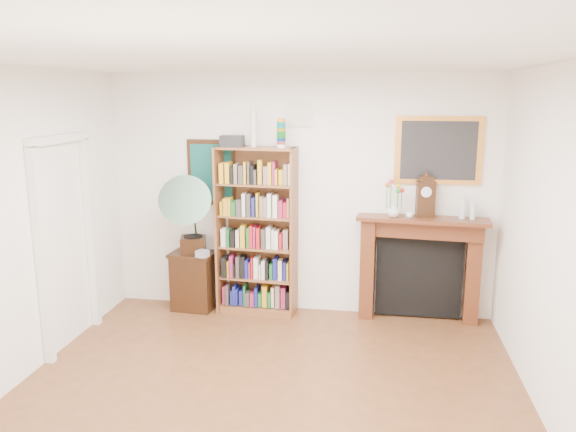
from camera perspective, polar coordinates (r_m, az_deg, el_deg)
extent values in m
cube|color=brown|center=(4.75, -3.26, -20.40)|extent=(4.50, 5.00, 0.01)
cube|color=white|center=(4.01, -3.76, 15.74)|extent=(4.50, 5.00, 0.01)
cube|color=white|center=(6.56, 1.17, 2.11)|extent=(4.50, 0.01, 2.80)
cube|color=white|center=(5.76, -23.80, -3.97)|extent=(0.08, 0.08, 2.10)
cube|color=white|center=(6.54, -19.42, -1.77)|extent=(0.08, 0.08, 2.10)
cube|color=white|center=(5.97, -22.27, 7.26)|extent=(0.08, 1.02, 0.08)
cube|color=black|center=(6.73, -7.76, 4.40)|extent=(0.58, 0.03, 0.78)
cube|color=#12554F|center=(6.71, -7.81, 4.38)|extent=(0.50, 0.01, 0.67)
cube|color=white|center=(6.45, 1.19, 10.42)|extent=(0.26, 0.03, 0.30)
cube|color=silver|center=(6.43, 1.17, 10.41)|extent=(0.22, 0.01, 0.26)
cube|color=orange|center=(6.45, 15.04, 6.45)|extent=(0.95, 0.03, 0.75)
cube|color=#262628|center=(6.43, 15.05, 6.43)|extent=(0.82, 0.01, 0.65)
cube|color=brown|center=(6.66, -6.91, -1.46)|extent=(0.06, 0.32, 1.97)
cube|color=brown|center=(6.48, 0.61, -1.76)|extent=(0.06, 0.32, 1.97)
cube|color=brown|center=(6.39, -3.31, 6.89)|extent=(0.93, 0.40, 0.03)
cube|color=brown|center=(6.84, -3.11, -9.31)|extent=(0.93, 0.40, 0.09)
cube|color=brown|center=(6.70, -2.93, -1.30)|extent=(0.90, 0.10, 1.97)
cube|color=brown|center=(6.71, -3.14, -6.26)|extent=(0.88, 0.38, 0.02)
cube|color=brown|center=(6.60, -3.18, -3.18)|extent=(0.88, 0.38, 0.02)
cube|color=brown|center=(6.51, -3.22, -0.01)|extent=(0.88, 0.38, 0.02)
cube|color=brown|center=(6.45, -3.26, 3.23)|extent=(0.88, 0.38, 0.02)
cube|color=black|center=(6.91, -9.56, -6.51)|extent=(0.55, 0.42, 0.71)
cube|color=#542813|center=(6.58, 8.09, -5.28)|extent=(0.18, 0.23, 1.18)
cube|color=#542813|center=(6.67, 18.28, -5.54)|extent=(0.18, 0.23, 1.18)
cube|color=#542813|center=(6.47, 13.43, -1.28)|extent=(1.35, 0.33, 0.19)
cube|color=#542813|center=(6.40, 13.51, -0.35)|extent=(1.47, 0.47, 0.04)
cube|color=black|center=(6.70, 13.14, -6.03)|extent=(0.97, 0.09, 0.94)
cube|color=black|center=(6.84, -9.60, -2.82)|extent=(0.36, 0.36, 0.18)
cylinder|color=black|center=(6.82, -9.62, -2.04)|extent=(0.27, 0.27, 0.01)
cone|color=#324837|center=(6.56, -10.24, 0.95)|extent=(0.75, 0.85, 0.76)
cube|color=silver|center=(6.60, -8.70, -3.80)|extent=(0.15, 0.15, 0.08)
cube|color=black|center=(6.41, 13.79, 1.67)|extent=(0.21, 0.14, 0.40)
cylinder|color=white|center=(6.34, 13.87, 2.37)|extent=(0.12, 0.03, 0.12)
cube|color=black|center=(6.38, 13.89, 3.66)|extent=(0.16, 0.11, 0.07)
imported|color=silver|center=(6.35, 10.68, 0.60)|extent=(0.20, 0.20, 0.16)
imported|color=white|center=(6.35, 12.24, 0.09)|extent=(0.09, 0.09, 0.06)
cylinder|color=silver|center=(6.44, 17.33, 0.80)|extent=(0.07, 0.07, 0.24)
cylinder|color=silver|center=(6.44, 18.26, 0.55)|extent=(0.06, 0.06, 0.20)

